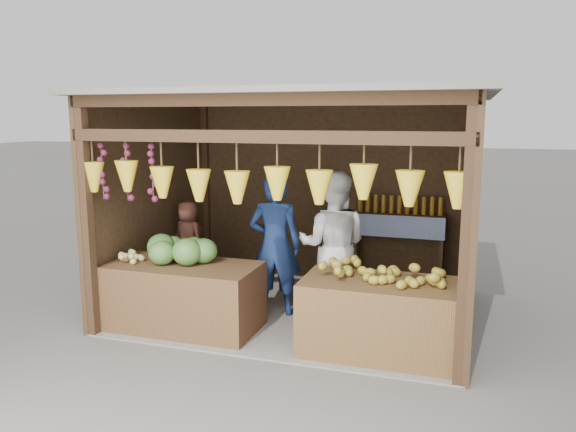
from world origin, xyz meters
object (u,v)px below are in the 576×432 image
at_px(counter_left, 184,297).
at_px(counter_right, 380,318).
at_px(man_standing, 275,246).
at_px(vendor_seated, 188,239).
at_px(woman_standing, 333,245).

bearing_deg(counter_left, counter_right, -0.27).
xyz_separation_m(man_standing, vendor_seated, (-1.36, 0.38, -0.09)).
distance_m(man_standing, vendor_seated, 1.42).
xyz_separation_m(woman_standing, vendor_seated, (-2.04, 0.23, -0.11)).
bearing_deg(woman_standing, counter_left, 25.15).
relative_size(counter_right, vendor_seated, 1.54).
bearing_deg(counter_right, man_standing, 151.20).
relative_size(counter_left, vendor_seated, 1.65).
bearing_deg(counter_left, woman_standing, 30.83).
bearing_deg(counter_left, vendor_seated, 115.13).
distance_m(counter_left, counter_right, 2.22).
bearing_deg(vendor_seated, counter_right, 178.73).
bearing_deg(man_standing, counter_left, 31.61).
xyz_separation_m(counter_left, woman_standing, (1.51, 0.90, 0.50)).
height_order(counter_left, vendor_seated, vendor_seated).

